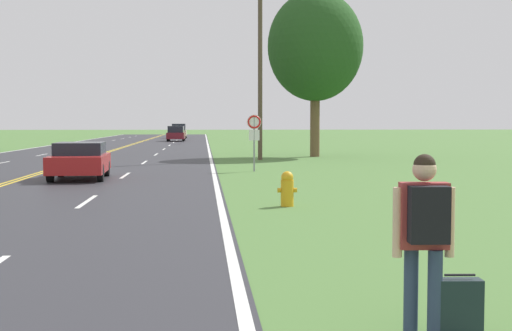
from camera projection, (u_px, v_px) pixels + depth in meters
The scene contains 9 objects.
hitchhiker_person at pixel (425, 226), 6.71m from camera, with size 0.59×0.44×1.74m.
suitcase at pixel (459, 308), 6.77m from camera, with size 0.43×0.21×0.61m.
fire_hydrant at pixel (287, 189), 17.31m from camera, with size 0.47×0.31×0.86m.
traffic_sign at pixel (254, 129), 29.59m from camera, with size 0.60×0.10×2.36m.
utility_pole_midground at pixel (260, 65), 38.43m from camera, with size 1.80×0.24×9.98m.
tree_behind_sign at pixel (315, 47), 42.14m from camera, with size 5.66×5.66×9.81m.
car_red_sedan_approaching at pixel (80, 160), 25.57m from camera, with size 2.08×4.13×1.32m.
car_maroon_van_mid_near at pixel (176, 133), 77.55m from camera, with size 1.93×4.52×1.66m.
car_champagne_van_mid_far at pixel (179, 131), 91.37m from camera, with size 1.93×3.99×1.88m.
Camera 1 is at (6.54, -1.97, 2.04)m, focal length 50.00 mm.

